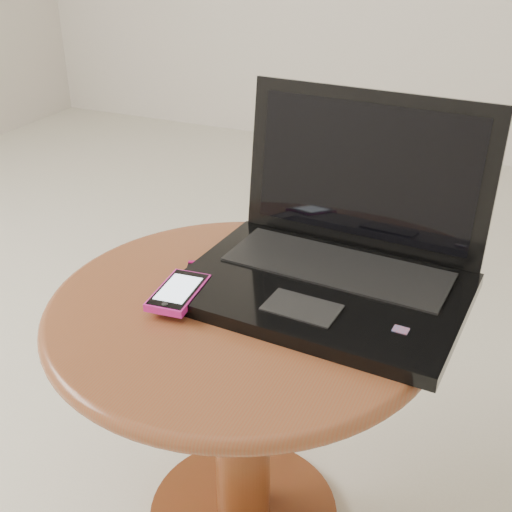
% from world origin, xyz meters
% --- Properties ---
extents(table, '(0.56, 0.56, 0.44)m').
position_xyz_m(table, '(-0.03, -0.04, 0.35)').
color(table, '#623013').
rests_on(table, ground).
extents(laptop, '(0.41, 0.34, 0.26)m').
position_xyz_m(laptop, '(0.08, 0.06, 0.49)').
color(laptop, black).
rests_on(laptop, table).
extents(phone_black, '(0.11, 0.14, 0.01)m').
position_xyz_m(phone_black, '(-0.09, -0.03, 0.45)').
color(phone_black, black).
rests_on(phone_black, table).
extents(phone_pink, '(0.07, 0.11, 0.01)m').
position_xyz_m(phone_pink, '(-0.10, -0.08, 0.46)').
color(phone_pink, '#DB239A').
rests_on(phone_pink, phone_black).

